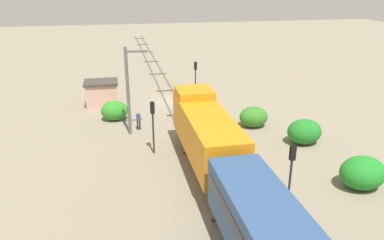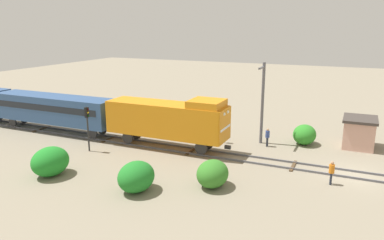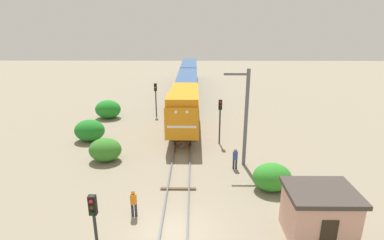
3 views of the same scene
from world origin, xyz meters
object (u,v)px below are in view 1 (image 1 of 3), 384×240
at_px(catenary_mast, 129,89).
at_px(traffic_signal_near, 195,72).
at_px(locomotive, 205,130).
at_px(relay_hut, 102,93).
at_px(traffic_signal_mid, 153,118).
at_px(traffic_signal_far, 291,165).
at_px(worker_near_track, 196,96).
at_px(worker_by_signal, 138,119).

bearing_deg(catenary_mast, traffic_signal_near, -126.86).
relative_size(locomotive, relay_hut, 3.31).
distance_m(traffic_signal_mid, traffic_signal_far, 11.35).
distance_m(locomotive, relay_hut, 17.41).
bearing_deg(worker_near_track, traffic_signal_mid, 163.93).
bearing_deg(locomotive, traffic_signal_near, -100.05).
distance_m(locomotive, worker_by_signal, 9.22).
distance_m(locomotive, traffic_signal_near, 18.34).
distance_m(locomotive, worker_near_track, 14.36).
bearing_deg(traffic_signal_far, traffic_signal_mid, -51.90).
relative_size(traffic_signal_far, catenary_mast, 0.52).
xyz_separation_m(catenary_mast, relay_hut, (2.56, -8.44, -2.66)).
height_order(locomotive, traffic_signal_near, locomotive).
bearing_deg(traffic_signal_near, worker_near_track, 78.72).
distance_m(traffic_signal_near, catenary_mast, 13.63).
distance_m(traffic_signal_far, relay_hut, 24.44).
relative_size(traffic_signal_mid, relay_hut, 1.20).
height_order(worker_near_track, relay_hut, relay_hut).
relative_size(traffic_signal_near, relay_hut, 1.10).
bearing_deg(locomotive, traffic_signal_mid, -39.99).
bearing_deg(traffic_signal_far, worker_by_signal, -61.02).
bearing_deg(traffic_signal_far, relay_hut, -62.94).
bearing_deg(worker_near_track, relay_hut, 92.14).
bearing_deg(catenary_mast, worker_by_signal, -132.66).
bearing_deg(relay_hut, traffic_signal_far, 117.06).
distance_m(traffic_signal_far, worker_near_track, 20.24).
xyz_separation_m(traffic_signal_near, worker_near_track, (0.80, 4.01, -1.69)).
bearing_deg(catenary_mast, traffic_signal_far, 122.72).
distance_m(traffic_signal_mid, worker_near_track, 12.76).
relative_size(traffic_signal_near, worker_near_track, 2.26).
distance_m(traffic_signal_far, catenary_mast, 15.84).
bearing_deg(worker_by_signal, relay_hut, -60.82).
height_order(traffic_signal_far, worker_by_signal, traffic_signal_far).
height_order(traffic_signal_mid, catenary_mast, catenary_mast).
bearing_deg(worker_near_track, locomotive, -178.39).
distance_m(worker_near_track, worker_by_signal, 8.95).
relative_size(traffic_signal_mid, worker_by_signal, 2.47).
bearing_deg(relay_hut, worker_by_signal, 113.36).
bearing_deg(relay_hut, locomotive, 115.61).
distance_m(worker_by_signal, relay_hut, 8.33).
height_order(traffic_signal_near, relay_hut, traffic_signal_near).
height_order(traffic_signal_far, catenary_mast, catenary_mast).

